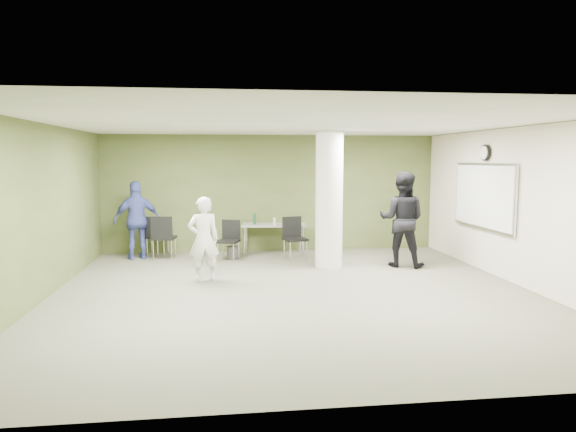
{
  "coord_description": "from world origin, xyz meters",
  "views": [
    {
      "loc": [
        -1.14,
        -8.31,
        2.23
      ],
      "look_at": [
        0.02,
        1.0,
        1.18
      ],
      "focal_mm": 32.0,
      "sensor_mm": 36.0,
      "label": 1
    }
  ],
  "objects": [
    {
      "name": "floor",
      "position": [
        0.0,
        0.0,
        0.0
      ],
      "size": [
        8.0,
        8.0,
        0.0
      ],
      "primitive_type": "plane",
      "color": "#575744",
      "rests_on": "ground"
    },
    {
      "name": "ceiling",
      "position": [
        0.0,
        0.0,
        2.8
      ],
      "size": [
        8.0,
        8.0,
        0.0
      ],
      "primitive_type": "plane",
      "rotation": [
        3.14,
        0.0,
        0.0
      ],
      "color": "white",
      "rests_on": "wall_back"
    },
    {
      "name": "wall_back",
      "position": [
        0.0,
        4.0,
        1.4
      ],
      "size": [
        8.0,
        2.8,
        0.02
      ],
      "primitive_type": "cube",
      "rotation": [
        1.57,
        0.0,
        0.0
      ],
      "color": "#4B5226",
      "rests_on": "floor"
    },
    {
      "name": "wall_left",
      "position": [
        -4.0,
        0.0,
        1.4
      ],
      "size": [
        0.02,
        8.0,
        2.8
      ],
      "primitive_type": "cube",
      "color": "#4B5226",
      "rests_on": "floor"
    },
    {
      "name": "wall_right_cream",
      "position": [
        4.0,
        0.0,
        1.4
      ],
      "size": [
        0.02,
        8.0,
        2.8
      ],
      "primitive_type": "cube",
      "color": "beige",
      "rests_on": "floor"
    },
    {
      "name": "column",
      "position": [
        1.0,
        2.0,
        1.4
      ],
      "size": [
        0.56,
        0.56,
        2.8
      ],
      "primitive_type": "cylinder",
      "color": "silver",
      "rests_on": "floor"
    },
    {
      "name": "whiteboard",
      "position": [
        3.92,
        1.2,
        1.5
      ],
      "size": [
        0.05,
        2.3,
        1.3
      ],
      "color": "silver",
      "rests_on": "wall_right_cream"
    },
    {
      "name": "wall_clock",
      "position": [
        3.92,
        1.2,
        2.35
      ],
      "size": [
        0.06,
        0.32,
        0.32
      ],
      "color": "black",
      "rests_on": "wall_right_cream"
    },
    {
      "name": "folding_table",
      "position": [
        -0.01,
        3.55,
        0.66
      ],
      "size": [
        1.56,
        0.82,
        0.96
      ],
      "rotation": [
        0.0,
        0.0,
        -0.11
      ],
      "color": "gray",
      "rests_on": "floor"
    },
    {
      "name": "wastebasket",
      "position": [
        -0.97,
        3.06,
        0.15
      ],
      "size": [
        0.25,
        0.25,
        0.29
      ],
      "primitive_type": "cylinder",
      "color": "#4C4C4C",
      "rests_on": "floor"
    },
    {
      "name": "chair_back_left",
      "position": [
        -2.69,
        3.56,
        0.55
      ],
      "size": [
        0.52,
        0.52,
        0.94
      ],
      "rotation": [
        0.0,
        0.0,
        3.0
      ],
      "color": "black",
      "rests_on": "floor"
    },
    {
      "name": "chair_back_right",
      "position": [
        -2.49,
        3.16,
        0.57
      ],
      "size": [
        0.54,
        0.54,
        0.98
      ],
      "rotation": [
        0.0,
        0.0,
        3.03
      ],
      "color": "black",
      "rests_on": "floor"
    },
    {
      "name": "chair_table_left",
      "position": [
        -1.04,
        2.97,
        0.51
      ],
      "size": [
        0.56,
        0.56,
        0.88
      ],
      "rotation": [
        0.0,
        0.0,
        -0.34
      ],
      "color": "black",
      "rests_on": "floor"
    },
    {
      "name": "chair_table_right",
      "position": [
        0.39,
        2.9,
        0.55
      ],
      "size": [
        0.56,
        0.56,
        0.94
      ],
      "rotation": [
        0.0,
        0.0,
        0.23
      ],
      "color": "black",
      "rests_on": "floor"
    },
    {
      "name": "woman_white",
      "position": [
        -1.52,
        1.03,
        0.78
      ],
      "size": [
        0.63,
        0.48,
        1.55
      ],
      "primitive_type": "imported",
      "rotation": [
        0.0,
        0.0,
        3.35
      ],
      "color": "silver",
      "rests_on": "floor"
    },
    {
      "name": "man_black",
      "position": [
        2.51,
        1.85,
        0.98
      ],
      "size": [
        1.19,
        1.09,
        1.96
      ],
      "primitive_type": "imported",
      "rotation": [
        0.0,
        0.0,
        2.68
      ],
      "color": "black",
      "rests_on": "floor"
    },
    {
      "name": "man_blue",
      "position": [
        -3.07,
        3.32,
        0.87
      ],
      "size": [
        1.1,
        0.72,
        1.74
      ],
      "primitive_type": "imported",
      "rotation": [
        0.0,
        0.0,
        3.46
      ],
      "color": "#414DA3",
      "rests_on": "floor"
    }
  ]
}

